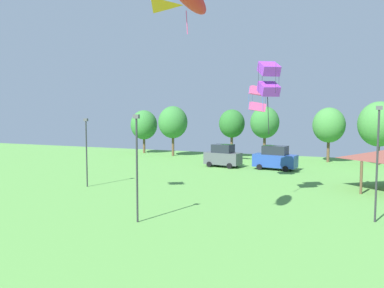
{
  "coord_description": "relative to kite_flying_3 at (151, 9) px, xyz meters",
  "views": [
    {
      "loc": [
        6.81,
        0.53,
        6.79
      ],
      "look_at": [
        0.76,
        15.13,
        5.41
      ],
      "focal_mm": 38.0,
      "sensor_mm": 36.0,
      "label": 1
    }
  ],
  "objects": [
    {
      "name": "treeline_tree_0",
      "position": [
        -10.69,
        17.46,
        -12.47
      ],
      "size": [
        4.06,
        4.06,
        6.55
      ],
      "color": "brown",
      "rests_on": "ground"
    },
    {
      "name": "light_post_1",
      "position": [
        7.71,
        -16.28,
        -13.15
      ],
      "size": [
        0.36,
        0.2,
        6.45
      ],
      "color": "#2D2D33",
      "rests_on": "ground"
    },
    {
      "name": "kite_flying_7",
      "position": [
        13.7,
        -7.76,
        -7.85
      ],
      "size": [
        1.89,
        1.94,
        5.32
      ],
      "color": "purple"
    },
    {
      "name": "kite_flying_6",
      "position": [
        11.07,
        -0.15,
        -9.08
      ],
      "size": [
        1.86,
        1.81,
        2.4
      ],
      "color": "#E54C93"
    },
    {
      "name": "treeline_tree_4",
      "position": [
        16.24,
        17.03,
        -12.07
      ],
      "size": [
        4.04,
        4.04,
        6.95
      ],
      "color": "brown",
      "rests_on": "ground"
    },
    {
      "name": "kite_flying_3",
      "position": [
        0.0,
        0.0,
        0.0
      ],
      "size": [
        4.1,
        3.49,
        0.89
      ],
      "color": "orange"
    },
    {
      "name": "light_post_0",
      "position": [
        20.89,
        -10.83,
        -12.89
      ],
      "size": [
        0.36,
        0.2,
        6.96
      ],
      "color": "#2D2D33",
      "rests_on": "ground"
    },
    {
      "name": "treeline_tree_2",
      "position": [
        3.31,
        17.46,
        -12.08
      ],
      "size": [
        3.59,
        3.59,
        6.69
      ],
      "color": "brown",
      "rests_on": "ground"
    },
    {
      "name": "treeline_tree_1",
      "position": [
        -4.99,
        15.77,
        -11.94
      ],
      "size": [
        4.2,
        4.2,
        7.16
      ],
      "color": "brown",
      "rests_on": "ground"
    },
    {
      "name": "treeline_tree_3",
      "position": [
        8.35,
        15.61,
        -11.8
      ],
      "size": [
        3.77,
        3.77,
        7.08
      ],
      "color": "brown",
      "rests_on": "ground"
    },
    {
      "name": "parked_car_leftmost",
      "position": [
        5.2,
        7.77,
        -15.49
      ],
      "size": [
        4.4,
        2.5,
        2.65
      ],
      "rotation": [
        0.0,
        0.0,
        -0.14
      ],
      "color": "#4C5156",
      "rests_on": "ground"
    },
    {
      "name": "treeline_tree_5",
      "position": [
        22.02,
        16.75,
        -11.84
      ],
      "size": [
        4.95,
        4.95,
        7.67
      ],
      "color": "brown",
      "rests_on": "ground"
    },
    {
      "name": "parked_car_second_from_left",
      "position": [
        11.26,
        7.85,
        -15.47
      ],
      "size": [
        4.94,
        2.51,
        2.7
      ],
      "rotation": [
        0.0,
        0.0,
        -0.13
      ],
      "color": "#234299",
      "rests_on": "ground"
    },
    {
      "name": "light_post_3",
      "position": [
        -1.98,
        -8.26,
        -13.4
      ],
      "size": [
        0.36,
        0.2,
        5.95
      ],
      "color": "#2D2D33",
      "rests_on": "ground"
    }
  ]
}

